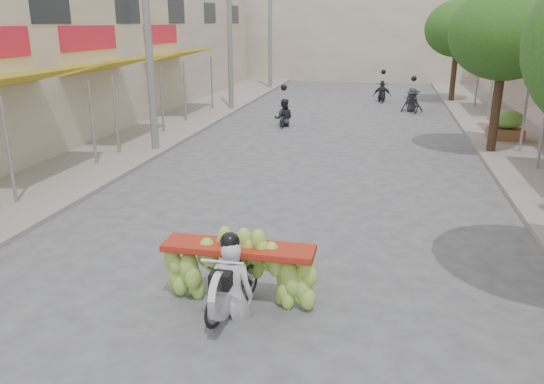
{
  "coord_description": "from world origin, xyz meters",
  "views": [
    {
      "loc": [
        1.93,
        -3.95,
        4.08
      ],
      "look_at": [
        -0.01,
        5.17,
        1.1
      ],
      "focal_mm": 35.0,
      "sensor_mm": 36.0,
      "label": 1
    }
  ],
  "objects": [
    {
      "name": "bg_motorbike_b",
      "position": [
        3.21,
        22.25,
        0.82
      ],
      "size": [
        1.16,
        1.97,
        1.95
      ],
      "color": "black",
      "rests_on": "ground"
    },
    {
      "name": "bg_motorbike_a",
      "position": [
        -2.12,
        17.42,
        0.79
      ],
      "size": [
        0.83,
        1.44,
        1.95
      ],
      "color": "black",
      "rests_on": "ground"
    },
    {
      "name": "sidewalk_right",
      "position": [
        7.0,
        15.0,
        0.06
      ],
      "size": [
        4.0,
        60.0,
        0.12
      ],
      "primitive_type": "cube",
      "color": "gray",
      "rests_on": "ground"
    },
    {
      "name": "produce_crate_far",
      "position": [
        6.2,
        16.0,
        0.71
      ],
      "size": [
        1.2,
        0.88,
        1.16
      ],
      "color": "brown",
      "rests_on": "ground"
    },
    {
      "name": "sidewalk_left",
      "position": [
        -7.0,
        15.0,
        0.06
      ],
      "size": [
        4.0,
        60.0,
        0.12
      ],
      "primitive_type": "cube",
      "color": "gray",
      "rests_on": "ground"
    },
    {
      "name": "bg_motorbike_c",
      "position": [
        1.76,
        25.56,
        0.79
      ],
      "size": [
        1.0,
        1.69,
        1.95
      ],
      "color": "black",
      "rests_on": "ground"
    },
    {
      "name": "street_tree_far",
      "position": [
        5.4,
        26.0,
        3.78
      ],
      "size": [
        3.4,
        3.4,
        5.25
      ],
      "color": "#3A2719",
      "rests_on": "ground"
    },
    {
      "name": "banana_motorbike",
      "position": [
        -0.07,
        2.84,
        0.74
      ],
      "size": [
        2.28,
        1.76,
        2.2
      ],
      "color": "black",
      "rests_on": "ground"
    },
    {
      "name": "street_tree_mid",
      "position": [
        5.4,
        14.0,
        3.78
      ],
      "size": [
        3.4,
        3.4,
        5.25
      ],
      "color": "#3A2719",
      "rests_on": "ground"
    },
    {
      "name": "pedestrian",
      "position": [
        6.19,
        16.07,
        0.91
      ],
      "size": [
        0.91,
        0.8,
        1.59
      ],
      "rotation": [
        0.0,
        0.0,
        3.68
      ],
      "color": "silver",
      "rests_on": "ground"
    },
    {
      "name": "utility_pole_back",
      "position": [
        -5.4,
        30.0,
        4.03
      ],
      "size": [
        0.6,
        0.24,
        8.0
      ],
      "color": "slate",
      "rests_on": "ground"
    },
    {
      "name": "shophouse_row_left",
      "position": [
        -11.98,
        13.98,
        3.0
      ],
      "size": [
        9.77,
        40.0,
        6.0
      ],
      "color": "#B7A991",
      "rests_on": "ground"
    },
    {
      "name": "utility_pole_mid",
      "position": [
        -5.4,
        12.0,
        4.03
      ],
      "size": [
        0.6,
        0.24,
        8.0
      ],
      "color": "slate",
      "rests_on": "ground"
    },
    {
      "name": "far_building",
      "position": [
        0.0,
        38.0,
        3.5
      ],
      "size": [
        20.0,
        6.0,
        7.0
      ],
      "primitive_type": "cube",
      "color": "#B7A991",
      "rests_on": "ground"
    },
    {
      "name": "utility_pole_far",
      "position": [
        -5.4,
        21.0,
        4.03
      ],
      "size": [
        0.6,
        0.24,
        8.0
      ],
      "color": "slate",
      "rests_on": "ground"
    }
  ]
}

